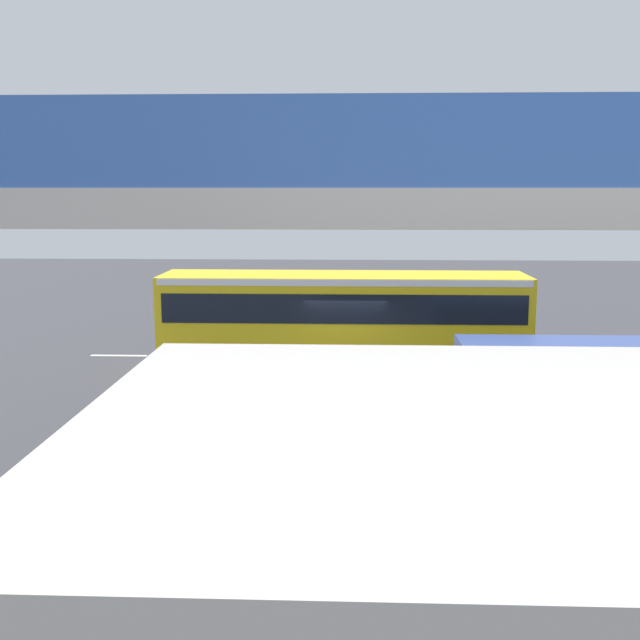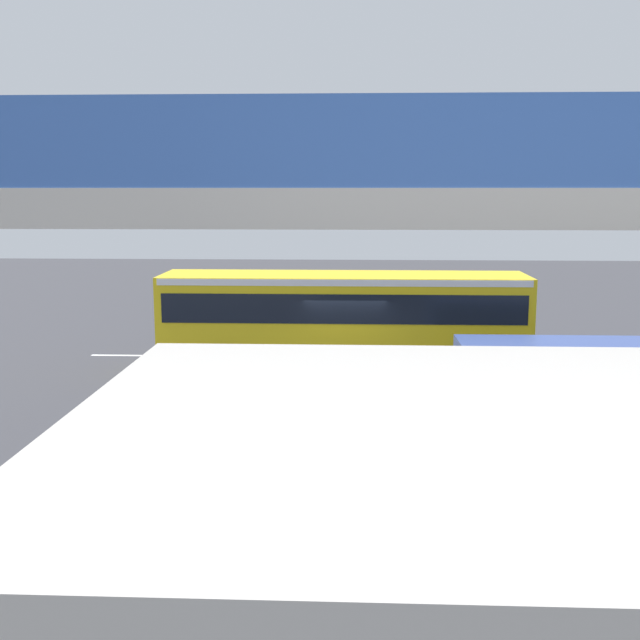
% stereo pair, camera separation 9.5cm
% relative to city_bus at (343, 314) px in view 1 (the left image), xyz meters
% --- Properties ---
extents(ground, '(80.00, 80.00, 0.00)m').
position_rel_city_bus_xyz_m(ground, '(-0.06, 0.56, -1.88)').
color(ground, '#38383D').
extents(city_bus, '(11.54, 2.85, 3.15)m').
position_rel_city_bus_xyz_m(city_bus, '(0.00, 0.00, 0.00)').
color(city_bus, yellow).
rests_on(city_bus, ground).
extents(parked_van, '(4.80, 2.17, 2.05)m').
position_rel_city_bus_xyz_m(parked_van, '(-5.35, 5.16, -0.70)').
color(parked_van, '#33478C').
rests_on(parked_van, ground).
extents(pedestrian, '(0.38, 0.38, 1.79)m').
position_rel_city_bus_xyz_m(pedestrian, '(-4.56, -2.74, -1.00)').
color(pedestrian, '#2D2D38').
rests_on(pedestrian, ground).
extents(traffic_sign, '(0.08, 0.60, 2.80)m').
position_rel_city_bus_xyz_m(traffic_sign, '(-0.08, -2.29, 0.01)').
color(traffic_sign, slate).
rests_on(traffic_sign, ground).
extents(lane_dash_leftmost, '(2.00, 0.20, 0.01)m').
position_rel_city_bus_xyz_m(lane_dash_leftmost, '(-8.06, -2.07, -1.88)').
color(lane_dash_leftmost, silver).
rests_on(lane_dash_leftmost, ground).
extents(lane_dash_left, '(2.00, 0.20, 0.01)m').
position_rel_city_bus_xyz_m(lane_dash_left, '(-4.06, -2.07, -1.88)').
color(lane_dash_left, silver).
rests_on(lane_dash_left, ground).
extents(lane_dash_centre, '(2.00, 0.20, 0.01)m').
position_rel_city_bus_xyz_m(lane_dash_centre, '(-0.06, -2.07, -1.88)').
color(lane_dash_centre, silver).
rests_on(lane_dash_centre, ground).
extents(lane_dash_right, '(2.00, 0.20, 0.01)m').
position_rel_city_bus_xyz_m(lane_dash_right, '(3.94, -2.07, -1.88)').
color(lane_dash_right, silver).
rests_on(lane_dash_right, ground).
extents(lane_dash_rightmost, '(2.00, 0.20, 0.01)m').
position_rel_city_bus_xyz_m(lane_dash_rightmost, '(7.94, -2.07, -1.88)').
color(lane_dash_rightmost, silver).
rests_on(lane_dash_rightmost, ground).
extents(pedestrian_overpass, '(24.34, 2.60, 6.91)m').
position_rel_city_bus_xyz_m(pedestrian_overpass, '(-0.06, 13.32, 3.19)').
color(pedestrian_overpass, '#B2ADA5').
rests_on(pedestrian_overpass, ground).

